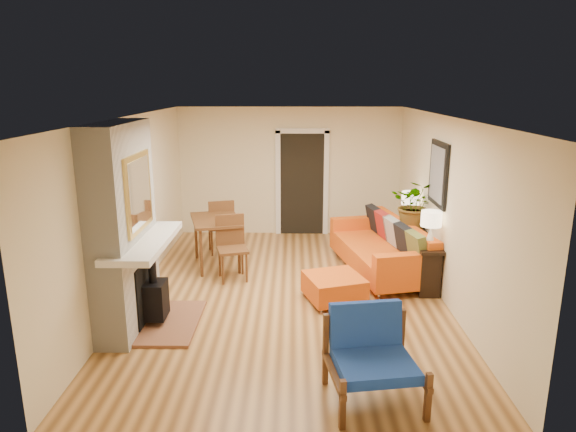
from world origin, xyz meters
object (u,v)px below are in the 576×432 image
sofa (384,248)px  houseplant (415,204)px  dining_table (221,228)px  lamp_near (431,225)px  blue_chair (371,350)px  console_table (418,243)px  lamp_far (410,203)px  ottoman (334,287)px

sofa → houseplant: houseplant is taller
dining_table → lamp_near: bearing=-20.5°
blue_chair → console_table: blue_chair is taller
lamp_far → console_table: bearing=-90.0°
sofa → blue_chair: 3.58m
console_table → houseplant: bearing=91.9°
ottoman → blue_chair: 2.31m
console_table → lamp_near: bearing=-90.0°
blue_chair → lamp_near: (1.22, 2.58, 0.58)m
console_table → lamp_far: bearing=90.0°
console_table → dining_table: bearing=170.7°
lamp_far → ottoman: bearing=-129.9°
sofa → blue_chair: sofa is taller
lamp_near → ottoman: bearing=-168.0°
blue_chair → lamp_near: size_ratio=1.81×
lamp_far → houseplant: size_ratio=0.65×
ottoman → houseplant: bearing=42.2°
blue_chair → ottoman: bearing=94.7°
console_table → ottoman: bearing=-145.3°
ottoman → blue_chair: bearing=-85.3°
dining_table → console_table: dining_table is taller
sofa → console_table: sofa is taller
dining_table → lamp_far: lamp_far is taller
lamp_far → houseplant: (-0.01, -0.41, 0.08)m
console_table → lamp_far: size_ratio=3.43×
sofa → lamp_far: (0.49, 0.46, 0.66)m
blue_chair → dining_table: dining_table is taller
sofa → ottoman: (-0.91, -1.22, -0.18)m
sofa → ottoman: size_ratio=2.62×
sofa → houseplant: size_ratio=3.01×
ottoman → lamp_near: (1.40, 0.30, 0.84)m
sofa → lamp_far: size_ratio=4.62×
ottoman → houseplant: houseplant is taller
console_table → lamp_far: (0.00, 0.70, 0.49)m
dining_table → lamp_near: (3.22, -1.20, 0.39)m
blue_chair → houseplant: bearing=71.2°
dining_table → blue_chair: bearing=-62.1°
ottoman → console_table: 1.74m
console_table → houseplant: (-0.01, 0.29, 0.56)m
dining_table → houseplant: bearing=-4.2°
ottoman → lamp_far: lamp_far is taller
sofa → console_table: size_ratio=1.35×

